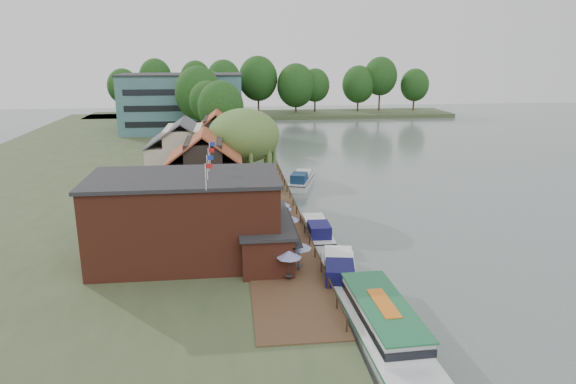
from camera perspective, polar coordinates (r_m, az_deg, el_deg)
name	(u,v)px	position (r m, az deg, el deg)	size (l,w,h in m)	color
ground	(369,257)	(47.19, 9.01, -7.18)	(260.00, 260.00, 0.00)	#505C59
land_bank	(110,172)	(80.83, -19.13, 2.10)	(50.00, 140.00, 1.00)	#384728
quay_deck	(272,215)	(54.74, -1.84, -2.59)	(6.00, 50.00, 0.10)	#47301E
quay_rail	(296,209)	(55.35, 0.90, -1.89)	(0.20, 49.00, 1.00)	black
pub	(210,217)	(43.05, -8.64, -2.81)	(20.00, 11.00, 7.30)	maroon
hotel_block	(182,103)	(112.82, -11.68, 9.65)	(25.40, 12.40, 12.30)	#38666B
cottage_a	(205,170)	(57.38, -9.20, 2.42)	(8.60, 7.60, 8.50)	black
cottage_b	(185,153)	(67.35, -11.41, 4.25)	(9.60, 8.60, 8.50)	beige
cottage_c	(217,141)	(75.97, -7.87, 5.67)	(7.60, 7.60, 8.50)	black
willow	(244,152)	(62.03, -4.89, 4.45)	(8.60, 8.60, 10.43)	#476B2D
umbrella_0	(289,265)	(39.29, 0.12, -8.14)	(1.95, 1.95, 2.38)	navy
umbrella_1	(299,256)	(40.99, 1.18, -7.10)	(2.08, 2.08, 2.38)	navy
umbrella_2	(288,227)	(47.48, -0.03, -3.87)	(2.18, 2.18, 2.38)	navy
umbrella_3	(281,216)	(50.61, -0.77, -2.63)	(2.14, 2.14, 2.38)	navy
umbrella_4	(281,212)	(51.82, -0.82, -2.20)	(2.03, 2.03, 2.38)	navy
cruiser_0	(339,269)	(41.50, 5.67, -8.54)	(3.17, 9.81, 2.37)	silver
cruiser_1	(316,229)	(50.62, 3.17, -4.10)	(2.92, 9.06, 2.16)	white
cruiser_2	(301,178)	(70.27, 1.46, 1.52)	(2.88, 8.94, 2.13)	silver
tour_boat	(386,328)	(33.40, 10.84, -14.62)	(3.72, 13.17, 2.87)	silver
swan	(398,330)	(35.74, 12.11, -14.80)	(0.44, 0.44, 0.44)	white
bank_tree_0	(221,120)	(82.96, -7.43, 7.90)	(7.27, 7.27, 12.50)	#143811
bank_tree_1	(207,115)	(92.27, -8.94, 8.43)	(6.14, 6.14, 11.94)	#143811
bank_tree_2	(199,103)	(102.49, -9.89, 9.71)	(8.97, 8.97, 14.19)	#143811
bank_tree_3	(209,99)	(119.81, -8.74, 10.21)	(8.54, 8.54, 12.70)	#143811
bank_tree_4	(208,98)	(129.68, -8.93, 10.27)	(6.95, 6.95, 11.23)	#143811
bank_tree_5	(224,89)	(135.85, -7.13, 11.31)	(8.65, 8.65, 14.75)	#143811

